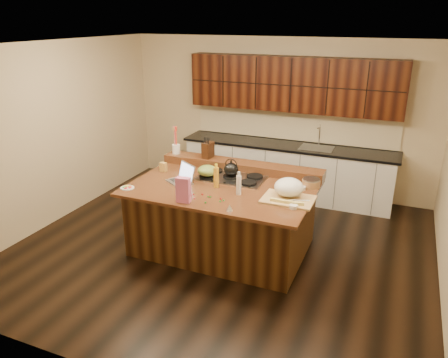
% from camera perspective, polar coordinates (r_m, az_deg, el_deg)
% --- Properties ---
extents(room, '(5.52, 5.02, 2.72)m').
position_cam_1_polar(room, '(5.61, -0.20, 3.18)').
color(room, black).
rests_on(room, ground).
extents(island, '(2.40, 1.60, 0.92)m').
position_cam_1_polar(island, '(5.93, -0.19, -5.01)').
color(island, black).
rests_on(island, ground).
extents(back_ledge, '(2.40, 0.30, 0.12)m').
position_cam_1_polar(back_ledge, '(6.34, 2.27, 1.74)').
color(back_ledge, black).
rests_on(back_ledge, island).
extents(cooktop, '(0.92, 0.52, 0.05)m').
position_cam_1_polar(cooktop, '(6.00, 0.92, 0.20)').
color(cooktop, gray).
rests_on(cooktop, island).
extents(back_counter, '(3.70, 0.66, 2.40)m').
position_cam_1_polar(back_counter, '(7.65, 8.44, 4.87)').
color(back_counter, silver).
rests_on(back_counter, ground).
extents(kettle, '(0.26, 0.26, 0.18)m').
position_cam_1_polar(kettle, '(5.96, 0.93, 1.28)').
color(kettle, black).
rests_on(kettle, cooktop).
extents(green_bowl, '(0.30, 0.30, 0.15)m').
position_cam_1_polar(green_bowl, '(5.97, -2.21, 1.11)').
color(green_bowl, olive).
rests_on(green_bowl, cooktop).
extents(laptop, '(0.45, 0.43, 0.25)m').
position_cam_1_polar(laptop, '(5.90, -5.41, 0.24)').
color(laptop, '#B7B7BC').
rests_on(laptop, island).
extents(oil_bottle, '(0.09, 0.09, 0.27)m').
position_cam_1_polar(oil_bottle, '(5.66, -1.03, 0.21)').
color(oil_bottle, gold).
rests_on(oil_bottle, island).
extents(vinegar_bottle, '(0.08, 0.08, 0.25)m').
position_cam_1_polar(vinegar_bottle, '(5.44, 1.94, -0.78)').
color(vinegar_bottle, silver).
rests_on(vinegar_bottle, island).
extents(wooden_tray, '(0.62, 0.50, 0.25)m').
position_cam_1_polar(wooden_tray, '(5.38, 8.45, -1.42)').
color(wooden_tray, tan).
rests_on(wooden_tray, island).
extents(ramekin_a, '(0.12, 0.12, 0.04)m').
position_cam_1_polar(ramekin_a, '(5.15, 9.08, -3.58)').
color(ramekin_a, white).
rests_on(ramekin_a, island).
extents(ramekin_b, '(0.10, 0.10, 0.04)m').
position_cam_1_polar(ramekin_b, '(5.46, 9.41, -2.17)').
color(ramekin_b, white).
rests_on(ramekin_b, island).
extents(ramekin_c, '(0.10, 0.10, 0.04)m').
position_cam_1_polar(ramekin_c, '(5.71, 10.13, -1.17)').
color(ramekin_c, white).
rests_on(ramekin_c, island).
extents(strainer_bowl, '(0.31, 0.31, 0.09)m').
position_cam_1_polar(strainer_bowl, '(5.83, 11.31, -0.56)').
color(strainer_bowl, '#996B3F').
rests_on(strainer_bowl, island).
extents(kitchen_timer, '(0.10, 0.10, 0.07)m').
position_cam_1_polar(kitchen_timer, '(5.03, 0.72, -3.76)').
color(kitchen_timer, silver).
rests_on(kitchen_timer, island).
extents(pink_bag, '(0.18, 0.11, 0.31)m').
position_cam_1_polar(pink_bag, '(5.23, -5.34, -1.42)').
color(pink_bag, '#C65D86').
rests_on(pink_bag, island).
extents(candy_plate, '(0.22, 0.22, 0.01)m').
position_cam_1_polar(candy_plate, '(5.81, -12.51, -1.13)').
color(candy_plate, white).
rests_on(candy_plate, island).
extents(package_box, '(0.10, 0.08, 0.13)m').
position_cam_1_polar(package_box, '(6.33, -7.93, 1.57)').
color(package_box, gold).
rests_on(package_box, island).
extents(utensil_crock, '(0.14, 0.14, 0.14)m').
position_cam_1_polar(utensil_crock, '(6.73, -6.28, 3.92)').
color(utensil_crock, white).
rests_on(utensil_crock, back_ledge).
extents(knife_block, '(0.13, 0.20, 0.23)m').
position_cam_1_polar(knife_block, '(6.48, -2.10, 3.80)').
color(knife_block, black).
rests_on(knife_block, back_ledge).
extents(gumdrop_0, '(0.02, 0.02, 0.02)m').
position_cam_1_polar(gumdrop_0, '(5.42, -1.94, -2.22)').
color(gumdrop_0, red).
rests_on(gumdrop_0, island).
extents(gumdrop_1, '(0.02, 0.02, 0.02)m').
position_cam_1_polar(gumdrop_1, '(5.28, -0.03, -2.82)').
color(gumdrop_1, '#198C26').
rests_on(gumdrop_1, island).
extents(gumdrop_2, '(0.02, 0.02, 0.02)m').
position_cam_1_polar(gumdrop_2, '(5.48, -3.97, -1.97)').
color(gumdrop_2, red).
rests_on(gumdrop_2, island).
extents(gumdrop_3, '(0.02, 0.02, 0.02)m').
position_cam_1_polar(gumdrop_3, '(5.40, -2.08, -2.30)').
color(gumdrop_3, '#198C26').
rests_on(gumdrop_3, island).
extents(gumdrop_4, '(0.02, 0.02, 0.02)m').
position_cam_1_polar(gumdrop_4, '(5.46, -4.28, -2.08)').
color(gumdrop_4, red).
rests_on(gumdrop_4, island).
extents(gumdrop_5, '(0.02, 0.02, 0.02)m').
position_cam_1_polar(gumdrop_5, '(5.26, -0.50, -2.93)').
color(gumdrop_5, '#198C26').
rests_on(gumdrop_5, island).
extents(gumdrop_6, '(0.02, 0.02, 0.02)m').
position_cam_1_polar(gumdrop_6, '(5.38, -4.54, -2.43)').
color(gumdrop_6, red).
rests_on(gumdrop_6, island).
extents(gumdrop_7, '(0.02, 0.02, 0.02)m').
position_cam_1_polar(gumdrop_7, '(5.23, -2.43, -3.09)').
color(gumdrop_7, '#198C26').
rests_on(gumdrop_7, island).
extents(gumdrop_8, '(0.02, 0.02, 0.02)m').
position_cam_1_polar(gumdrop_8, '(5.34, -0.44, -2.57)').
color(gumdrop_8, red).
rests_on(gumdrop_8, island).
extents(gumdrop_9, '(0.02, 0.02, 0.02)m').
position_cam_1_polar(gumdrop_9, '(5.39, -1.79, -2.35)').
color(gumdrop_9, '#198C26').
rests_on(gumdrop_9, island).
extents(gumdrop_10, '(0.02, 0.02, 0.02)m').
position_cam_1_polar(gumdrop_10, '(5.35, -3.89, -2.56)').
color(gumdrop_10, red).
rests_on(gumdrop_10, island).
extents(gumdrop_11, '(0.02, 0.02, 0.02)m').
position_cam_1_polar(gumdrop_11, '(5.50, -3.93, -1.90)').
color(gumdrop_11, '#198C26').
rests_on(gumdrop_11, island).
extents(gumdrop_12, '(0.02, 0.02, 0.02)m').
position_cam_1_polar(gumdrop_12, '(5.47, -2.85, -2.01)').
color(gumdrop_12, red).
rests_on(gumdrop_12, island).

